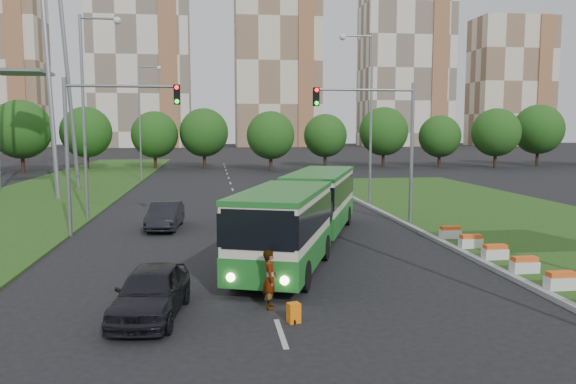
{
  "coord_description": "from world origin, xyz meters",
  "views": [
    {
      "loc": [
        -4.76,
        -20.45,
        5.49
      ],
      "look_at": [
        -1.36,
        4.74,
        2.6
      ],
      "focal_mm": 35.0,
      "sensor_mm": 36.0,
      "label": 1
    }
  ],
  "objects": [
    {
      "name": "ground",
      "position": [
        0.0,
        0.0,
        0.0
      ],
      "size": [
        360.0,
        360.0,
        0.0
      ],
      "primitive_type": "plane",
      "color": "black",
      "rests_on": "ground"
    },
    {
      "name": "grass_median",
      "position": [
        13.0,
        8.0,
        0.07
      ],
      "size": [
        14.0,
        60.0,
        0.15
      ],
      "primitive_type": "cube",
      "color": "#244914",
      "rests_on": "ground"
    },
    {
      "name": "median_kerb",
      "position": [
        6.05,
        8.0,
        0.09
      ],
      "size": [
        0.3,
        60.0,
        0.18
      ],
      "primitive_type": "cube",
      "color": "gray",
      "rests_on": "ground"
    },
    {
      "name": "left_verge",
      "position": [
        -18.0,
        25.0,
        0.05
      ],
      "size": [
        12.0,
        110.0,
        0.1
      ],
      "primitive_type": "cube",
      "color": "#244914",
      "rests_on": "ground"
    },
    {
      "name": "lane_markings",
      "position": [
        -3.0,
        20.0,
        0.0
      ],
      "size": [
        0.2,
        100.0,
        0.01
      ],
      "primitive_type": null,
      "color": "#ABAAA4",
      "rests_on": "ground"
    },
    {
      "name": "flower_planters",
      "position": [
        6.7,
        -1.4,
        0.45
      ],
      "size": [
        1.1,
        13.7,
        0.6
      ],
      "primitive_type": null,
      "color": "white",
      "rests_on": "grass_median"
    },
    {
      "name": "traffic_mast_median",
      "position": [
        4.78,
        10.0,
        5.35
      ],
      "size": [
        5.76,
        0.32,
        8.0
      ],
      "color": "gray",
      "rests_on": "ground"
    },
    {
      "name": "traffic_mast_left",
      "position": [
        -10.38,
        9.0,
        5.35
      ],
      "size": [
        5.76,
        0.32,
        8.0
      ],
      "color": "gray",
      "rests_on": "ground"
    },
    {
      "name": "street_lamps",
      "position": [
        -3.0,
        10.0,
        6.0
      ],
      "size": [
        36.0,
        60.0,
        12.0
      ],
      "primitive_type": null,
      "color": "gray",
      "rests_on": "ground"
    },
    {
      "name": "tree_line",
      "position": [
        10.0,
        55.0,
        4.5
      ],
      "size": [
        120.0,
        8.0,
        9.0
      ],
      "primitive_type": null,
      "color": "#1D5316",
      "rests_on": "ground"
    },
    {
      "name": "apartment_tower_cwest",
      "position": [
        -25.0,
        150.0,
        26.0
      ],
      "size": [
        28.0,
        15.0,
        52.0
      ],
      "primitive_type": "cube",
      "color": "silver",
      "rests_on": "ground"
    },
    {
      "name": "apartment_tower_ceast",
      "position": [
        15.0,
        150.0,
        25.0
      ],
      "size": [
        25.0,
        15.0,
        50.0
      ],
      "primitive_type": "cube",
      "color": "beige",
      "rests_on": "ground"
    },
    {
      "name": "apartment_tower_east",
      "position": [
        55.0,
        150.0,
        23.5
      ],
      "size": [
        27.0,
        15.0,
        47.0
      ],
      "primitive_type": "cube",
      "color": "silver",
      "rests_on": "ground"
    },
    {
      "name": "midrise_east",
      "position": [
        90.0,
        150.0,
        20.0
      ],
      "size": [
        24.0,
        14.0,
        40.0
      ],
      "primitive_type": "cube",
      "color": "beige",
      "rests_on": "ground"
    },
    {
      "name": "articulated_bus",
      "position": [
        -0.78,
        4.8,
        1.72
      ],
      "size": [
        2.66,
        17.05,
        2.81
      ],
      "rotation": [
        0.0,
        0.0,
        -0.35
      ],
      "color": "beige",
      "rests_on": "ground"
    },
    {
      "name": "car_left_near",
      "position": [
        -6.59,
        -4.16,
        0.76
      ],
      "size": [
        2.35,
        4.64,
        1.51
      ],
      "primitive_type": "imported",
      "rotation": [
        0.0,
        0.0,
        -0.13
      ],
      "color": "black",
      "rests_on": "ground"
    },
    {
      "name": "car_left_far",
      "position": [
        -7.38,
        10.59,
        0.73
      ],
      "size": [
        1.9,
        4.55,
        1.46
      ],
      "primitive_type": "imported",
      "rotation": [
        0.0,
        0.0,
        -0.08
      ],
      "color": "black",
      "rests_on": "ground"
    },
    {
      "name": "pedestrian",
      "position": [
        -3.07,
        -3.83,
        0.91
      ],
      "size": [
        0.49,
        0.7,
        1.83
      ],
      "primitive_type": "imported",
      "rotation": [
        0.0,
        0.0,
        1.48
      ],
      "color": "gray",
      "rests_on": "ground"
    },
    {
      "name": "shopping_trolley",
      "position": [
        -2.54,
        -5.21,
        0.28
      ],
      "size": [
        0.33,
        0.35,
        0.57
      ],
      "rotation": [
        0.0,
        0.0,
        0.28
      ],
      "color": "orange",
      "rests_on": "ground"
    }
  ]
}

